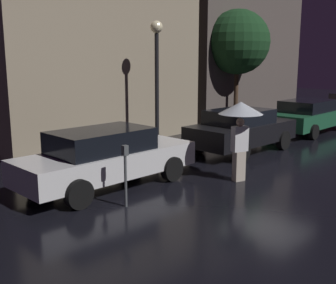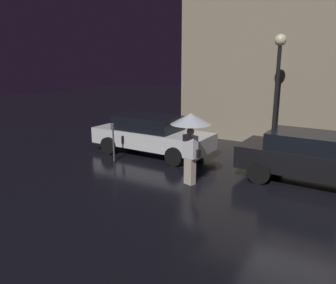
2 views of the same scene
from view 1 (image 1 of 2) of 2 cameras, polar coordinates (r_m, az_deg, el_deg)
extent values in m
plane|color=black|center=(13.90, 13.83, -2.11)|extent=(60.00, 60.00, 0.00)
cube|color=gray|center=(16.44, -9.75, 11.04)|extent=(8.48, 3.00, 6.22)
cube|color=#564C47|center=(22.99, 9.06, 12.81)|extent=(8.39, 3.00, 7.58)
cube|color=silver|center=(10.54, -8.14, -2.68)|extent=(4.67, 1.74, 0.60)
cube|color=black|center=(10.31, -9.04, 0.20)|extent=(2.44, 1.50, 0.53)
cylinder|color=black|center=(12.12, -5.16, -2.22)|extent=(0.65, 0.22, 0.65)
cylinder|color=black|center=(10.96, 0.54, -3.65)|extent=(0.65, 0.22, 0.65)
cylinder|color=black|center=(10.53, -17.09, -4.79)|extent=(0.65, 0.22, 0.65)
cylinder|color=black|center=(9.17, -11.99, -6.93)|extent=(0.65, 0.22, 0.65)
cube|color=black|center=(14.53, 9.95, 1.28)|extent=(4.16, 1.89, 0.66)
cube|color=black|center=(14.31, 9.66, 3.41)|extent=(2.19, 1.61, 0.47)
cylinder|color=black|center=(16.10, 9.88, 1.08)|extent=(0.66, 0.22, 0.66)
cylinder|color=black|center=(15.21, 15.33, 0.24)|extent=(0.66, 0.22, 0.66)
cylinder|color=black|center=(14.10, 4.05, -0.24)|extent=(0.66, 0.22, 0.66)
cylinder|color=black|center=(13.08, 9.94, -1.31)|extent=(0.66, 0.22, 0.66)
cube|color=#1E5638|center=(19.01, 18.55, 3.08)|extent=(4.61, 1.80, 0.62)
cube|color=black|center=(18.78, 18.41, 4.69)|extent=(2.40, 1.58, 0.47)
cylinder|color=black|center=(20.71, 17.99, 2.88)|extent=(0.61, 0.22, 0.61)
cylinder|color=black|center=(18.21, 14.02, 2.00)|extent=(0.61, 0.22, 0.61)
cylinder|color=black|center=(17.41, 19.09, 1.29)|extent=(0.61, 0.22, 0.61)
cylinder|color=black|center=(22.95, 20.44, 3.58)|extent=(0.66, 0.22, 0.66)
cube|color=beige|center=(11.11, 9.57, -3.23)|extent=(0.34, 0.28, 0.79)
cube|color=white|center=(10.95, 9.69, 0.43)|extent=(0.47, 0.32, 0.66)
sphere|color=tan|center=(10.88, 9.77, 2.68)|extent=(0.21, 0.21, 0.21)
cylinder|color=black|center=(10.91, 9.74, 1.74)|extent=(0.02, 0.02, 0.77)
cone|color=silver|center=(10.83, 9.84, 4.57)|extent=(1.13, 1.13, 0.31)
cube|color=black|center=(11.18, 10.35, -0.23)|extent=(0.18, 0.15, 0.22)
cylinder|color=#4C5154|center=(9.06, -5.76, -5.33)|extent=(0.06, 0.06, 1.14)
cube|color=#4C5154|center=(8.89, -5.85, -1.14)|extent=(0.12, 0.10, 0.22)
cylinder|color=black|center=(14.59, -1.52, 6.72)|extent=(0.14, 0.14, 3.96)
sphere|color=#F9EAB7|center=(14.57, -1.56, 15.32)|extent=(0.42, 0.42, 0.42)
cylinder|color=#473323|center=(19.84, 9.18, 5.87)|extent=(0.20, 0.20, 2.61)
sphere|color=#193D1E|center=(19.76, 9.42, 13.22)|extent=(2.90, 2.90, 2.90)
camera|label=2|loc=(13.06, 53.31, 8.22)|focal=35.00mm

